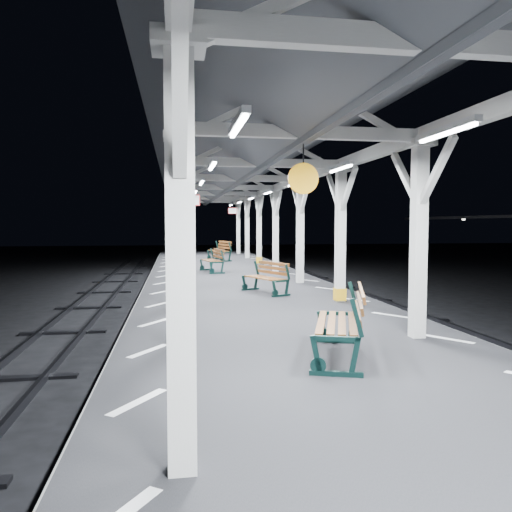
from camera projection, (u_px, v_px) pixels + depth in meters
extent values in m
plane|color=black|center=(277.00, 367.00, 10.17)|extent=(120.00, 120.00, 0.00)
cube|color=black|center=(277.00, 343.00, 10.14)|extent=(6.00, 50.00, 1.00)
cube|color=silver|center=(154.00, 323.00, 9.71)|extent=(1.00, 48.00, 0.01)
cube|color=silver|center=(391.00, 315.00, 10.50)|extent=(1.00, 48.00, 0.01)
cube|color=#2D2D33|center=(48.00, 374.00, 9.45)|extent=(0.08, 60.00, 0.16)
cube|color=black|center=(17.00, 378.00, 9.37)|extent=(2.20, 0.22, 0.06)
cube|color=#2D2D33|center=(477.00, 354.00, 10.88)|extent=(0.08, 60.00, 0.16)
cube|color=black|center=(499.00, 356.00, 10.98)|extent=(2.20, 0.22, 0.06)
cube|color=silver|center=(181.00, 267.00, 3.78)|extent=(0.22, 0.22, 3.20)
cube|color=silver|center=(178.00, 42.00, 3.67)|extent=(0.40, 0.40, 0.12)
cube|color=silver|center=(178.00, 127.00, 4.24)|extent=(0.10, 0.99, 0.99)
cube|color=silver|center=(180.00, 93.00, 3.16)|extent=(0.10, 0.99, 0.99)
cube|color=silver|center=(177.00, 245.00, 7.71)|extent=(0.22, 0.22, 3.20)
cube|color=silver|center=(176.00, 136.00, 7.61)|extent=(0.40, 0.40, 0.12)
cube|color=silver|center=(177.00, 174.00, 8.18)|extent=(0.10, 0.99, 0.99)
cube|color=silver|center=(177.00, 166.00, 7.10)|extent=(0.10, 0.99, 0.99)
cube|color=silver|center=(176.00, 238.00, 11.65)|extent=(0.22, 0.22, 3.20)
cube|color=silver|center=(176.00, 166.00, 11.55)|extent=(0.40, 0.40, 0.12)
cube|color=gold|center=(177.00, 298.00, 11.75)|extent=(0.26, 0.26, 0.30)
cube|color=silver|center=(176.00, 190.00, 12.12)|extent=(0.10, 0.99, 0.99)
cube|color=silver|center=(176.00, 187.00, 11.04)|extent=(0.10, 0.99, 0.99)
cube|color=silver|center=(176.00, 234.00, 15.59)|extent=(0.22, 0.22, 3.20)
cube|color=silver|center=(175.00, 181.00, 15.49)|extent=(0.40, 0.40, 0.12)
cube|color=silver|center=(176.00, 198.00, 16.06)|extent=(0.10, 0.99, 0.99)
cube|color=silver|center=(176.00, 197.00, 14.98)|extent=(0.10, 0.99, 0.99)
cube|color=silver|center=(176.00, 232.00, 19.53)|extent=(0.22, 0.22, 3.20)
cube|color=silver|center=(175.00, 190.00, 19.43)|extent=(0.40, 0.40, 0.12)
cube|color=silver|center=(175.00, 203.00, 20.00)|extent=(0.10, 0.99, 0.99)
cube|color=silver|center=(175.00, 202.00, 18.92)|extent=(0.10, 0.99, 0.99)
cube|color=silver|center=(175.00, 231.00, 23.47)|extent=(0.22, 0.22, 3.20)
cube|color=silver|center=(175.00, 196.00, 23.37)|extent=(0.40, 0.40, 0.12)
cube|color=gold|center=(176.00, 261.00, 23.56)|extent=(0.26, 0.26, 0.30)
cube|color=silver|center=(175.00, 207.00, 23.94)|extent=(0.10, 0.99, 0.99)
cube|color=silver|center=(175.00, 206.00, 22.86)|extent=(0.10, 0.99, 0.99)
cube|color=silver|center=(175.00, 230.00, 27.41)|extent=(0.22, 0.22, 3.20)
cube|color=silver|center=(175.00, 200.00, 27.31)|extent=(0.40, 0.40, 0.12)
cube|color=silver|center=(175.00, 209.00, 27.88)|extent=(0.10, 0.99, 0.99)
cube|color=silver|center=(175.00, 209.00, 26.80)|extent=(0.10, 0.99, 0.99)
cube|color=silver|center=(175.00, 229.00, 31.35)|extent=(0.22, 0.22, 3.20)
cube|color=silver|center=(175.00, 203.00, 31.25)|extent=(0.40, 0.40, 0.12)
cube|color=silver|center=(175.00, 211.00, 31.82)|extent=(0.10, 0.99, 0.99)
cube|color=silver|center=(175.00, 211.00, 30.74)|extent=(0.10, 0.99, 0.99)
cube|color=silver|center=(419.00, 243.00, 8.36)|extent=(0.22, 0.22, 3.20)
cube|color=silver|center=(421.00, 143.00, 8.25)|extent=(0.40, 0.40, 0.12)
cube|color=silver|center=(405.00, 177.00, 8.83)|extent=(0.10, 0.99, 0.99)
cube|color=silver|center=(437.00, 171.00, 7.74)|extent=(0.10, 0.99, 0.99)
cube|color=silver|center=(340.00, 237.00, 12.30)|extent=(0.22, 0.22, 3.20)
cube|color=silver|center=(341.00, 169.00, 12.19)|extent=(0.40, 0.40, 0.12)
cube|color=gold|center=(340.00, 294.00, 12.39)|extent=(0.26, 0.26, 0.30)
cube|color=silver|center=(334.00, 192.00, 12.77)|extent=(0.10, 0.99, 0.99)
cube|color=silver|center=(349.00, 189.00, 11.68)|extent=(0.10, 0.99, 0.99)
cube|color=silver|center=(300.00, 234.00, 16.24)|extent=(0.22, 0.22, 3.20)
cube|color=silver|center=(300.00, 183.00, 16.13)|extent=(0.40, 0.40, 0.12)
cube|color=silver|center=(296.00, 199.00, 16.71)|extent=(0.10, 0.99, 0.99)
cube|color=silver|center=(305.00, 198.00, 15.62)|extent=(0.10, 0.99, 0.99)
cube|color=silver|center=(276.00, 232.00, 20.18)|extent=(0.22, 0.22, 3.20)
cube|color=silver|center=(276.00, 191.00, 20.07)|extent=(0.40, 0.40, 0.12)
cube|color=silver|center=(273.00, 204.00, 20.65)|extent=(0.10, 0.99, 0.99)
cube|color=silver|center=(278.00, 203.00, 19.56)|extent=(0.10, 0.99, 0.99)
cube|color=silver|center=(259.00, 231.00, 24.12)|extent=(0.22, 0.22, 3.20)
cube|color=silver|center=(259.00, 196.00, 24.01)|extent=(0.40, 0.40, 0.12)
cube|color=gold|center=(259.00, 260.00, 24.21)|extent=(0.26, 0.26, 0.30)
cube|color=silver|center=(257.00, 207.00, 24.59)|extent=(0.10, 0.99, 0.99)
cube|color=silver|center=(261.00, 207.00, 23.50)|extent=(0.10, 0.99, 0.99)
cube|color=silver|center=(247.00, 230.00, 28.06)|extent=(0.22, 0.22, 3.20)
cube|color=silver|center=(247.00, 200.00, 27.95)|extent=(0.40, 0.40, 0.12)
cube|color=silver|center=(246.00, 210.00, 28.52)|extent=(0.10, 0.99, 0.99)
cube|color=silver|center=(249.00, 209.00, 27.44)|extent=(0.10, 0.99, 0.99)
cube|color=silver|center=(238.00, 229.00, 32.00)|extent=(0.22, 0.22, 3.20)
cube|color=silver|center=(238.00, 203.00, 31.89)|extent=(0.40, 0.40, 0.12)
cube|color=silver|center=(237.00, 211.00, 32.46)|extent=(0.10, 0.99, 0.99)
cube|color=silver|center=(239.00, 211.00, 31.38)|extent=(0.10, 0.99, 0.99)
cube|color=silver|center=(176.00, 148.00, 9.57)|extent=(0.18, 48.00, 0.24)
cube|color=silver|center=(373.00, 153.00, 10.21)|extent=(0.18, 48.00, 0.24)
cube|color=silver|center=(431.00, 42.00, 3.98)|extent=(4.20, 0.14, 0.20)
cube|color=silver|center=(304.00, 132.00, 7.92)|extent=(4.20, 0.14, 0.20)
cube|color=silver|center=(261.00, 163.00, 11.86)|extent=(4.20, 0.14, 0.20)
cube|color=silver|center=(239.00, 178.00, 15.80)|extent=(4.20, 0.14, 0.20)
cube|color=silver|center=(226.00, 187.00, 19.74)|extent=(4.20, 0.14, 0.20)
cube|color=silver|center=(218.00, 193.00, 23.68)|extent=(4.20, 0.14, 0.20)
cube|color=silver|center=(211.00, 198.00, 27.62)|extent=(4.20, 0.14, 0.20)
cube|color=silver|center=(207.00, 201.00, 31.56)|extent=(4.20, 0.14, 0.20)
cube|color=silver|center=(278.00, 103.00, 9.83)|extent=(0.16, 48.00, 0.20)
cube|color=#45484C|center=(212.00, 121.00, 9.65)|extent=(2.80, 49.00, 1.45)
cube|color=#45484C|center=(341.00, 125.00, 10.07)|extent=(2.80, 49.00, 1.45)
cube|color=silver|center=(238.00, 122.00, 5.76)|extent=(0.10, 1.35, 0.08)
cube|color=white|center=(238.00, 126.00, 5.76)|extent=(0.05, 1.25, 0.05)
cube|color=silver|center=(212.00, 164.00, 9.70)|extent=(0.10, 1.35, 0.08)
cube|color=white|center=(212.00, 166.00, 9.70)|extent=(0.05, 1.25, 0.05)
cube|color=silver|center=(201.00, 181.00, 13.64)|extent=(0.10, 1.35, 0.08)
cube|color=white|center=(201.00, 183.00, 13.64)|extent=(0.05, 1.25, 0.05)
cube|color=silver|center=(195.00, 191.00, 17.58)|extent=(0.10, 1.35, 0.08)
cube|color=white|center=(195.00, 192.00, 17.58)|extent=(0.05, 1.25, 0.05)
cube|color=silver|center=(192.00, 197.00, 21.52)|extent=(0.10, 1.35, 0.08)
cube|color=white|center=(192.00, 198.00, 21.52)|extent=(0.05, 1.25, 0.05)
cube|color=silver|center=(189.00, 201.00, 25.46)|extent=(0.10, 1.35, 0.08)
cube|color=white|center=(189.00, 202.00, 25.46)|extent=(0.05, 1.25, 0.05)
cube|color=silver|center=(187.00, 204.00, 29.40)|extent=(0.10, 1.35, 0.08)
cube|color=white|center=(187.00, 205.00, 29.40)|extent=(0.05, 1.25, 0.05)
cube|color=silver|center=(446.00, 129.00, 6.18)|extent=(0.10, 1.35, 0.08)
cube|color=white|center=(446.00, 133.00, 6.18)|extent=(0.05, 1.25, 0.05)
cube|color=silver|center=(340.00, 166.00, 10.12)|extent=(0.10, 1.35, 0.08)
cube|color=white|center=(340.00, 169.00, 10.12)|extent=(0.05, 1.25, 0.05)
cube|color=silver|center=(294.00, 182.00, 14.06)|extent=(0.10, 1.35, 0.08)
cube|color=white|center=(294.00, 184.00, 14.06)|extent=(0.05, 1.25, 0.05)
cube|color=silver|center=(268.00, 191.00, 18.00)|extent=(0.10, 1.35, 0.08)
cube|color=white|center=(268.00, 193.00, 18.00)|extent=(0.05, 1.25, 0.05)
cube|color=silver|center=(251.00, 197.00, 21.94)|extent=(0.10, 1.35, 0.08)
cube|color=white|center=(251.00, 198.00, 21.94)|extent=(0.05, 1.25, 0.05)
cube|color=silver|center=(239.00, 201.00, 25.88)|extent=(0.10, 1.35, 0.08)
cube|color=white|center=(239.00, 202.00, 25.88)|extent=(0.05, 1.25, 0.05)
cube|color=silver|center=(231.00, 204.00, 29.82)|extent=(0.10, 1.35, 0.08)
cube|color=white|center=(231.00, 205.00, 29.82)|extent=(0.05, 1.25, 0.05)
cylinder|color=black|center=(303.00, 153.00, 7.94)|extent=(0.02, 0.02, 0.30)
cylinder|color=orange|center=(303.00, 179.00, 7.97)|extent=(0.50, 0.04, 0.50)
cylinder|color=black|center=(192.00, 189.00, 15.45)|extent=(0.02, 0.02, 0.36)
cube|color=red|center=(192.00, 200.00, 15.47)|extent=(0.50, 0.03, 0.35)
cube|color=white|center=(192.00, 200.00, 15.47)|extent=(0.44, 0.04, 0.29)
cylinder|color=black|center=(233.00, 204.00, 27.75)|extent=(0.02, 0.02, 0.36)
cube|color=red|center=(233.00, 211.00, 27.77)|extent=(0.50, 0.03, 0.35)
cube|color=white|center=(233.00, 211.00, 27.77)|extent=(0.44, 0.05, 0.29)
cube|color=black|center=(413.00, 243.00, 33.99)|extent=(0.20, 0.20, 3.30)
sphere|color=silver|center=(464.00, 219.00, 27.98)|extent=(0.20, 0.20, 0.20)
sphere|color=silver|center=(413.00, 220.00, 33.89)|extent=(0.20, 0.20, 0.20)
cube|color=#0E2A27|center=(336.00, 374.00, 6.29)|extent=(0.66, 0.29, 0.07)
cube|color=#0E2A27|center=(316.00, 355.00, 6.31)|extent=(0.18, 0.11, 0.52)
cube|color=#0E2A27|center=(355.00, 357.00, 6.23)|extent=(0.17, 0.10, 0.52)
cube|color=#0E2A27|center=(357.00, 318.00, 6.20)|extent=(0.19, 0.11, 0.50)
cube|color=#0E2A27|center=(337.00, 341.00, 8.06)|extent=(0.66, 0.29, 0.07)
cube|color=#0E2A27|center=(322.00, 327.00, 8.09)|extent=(0.18, 0.11, 0.52)
cube|color=#0E2A27|center=(352.00, 328.00, 8.01)|extent=(0.17, 0.10, 0.52)
cube|color=#0E2A27|center=(354.00, 297.00, 7.98)|extent=(0.19, 0.11, 0.50)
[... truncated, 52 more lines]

